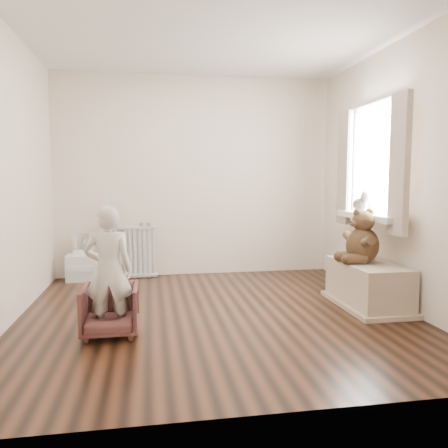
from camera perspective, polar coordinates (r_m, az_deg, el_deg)
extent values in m
cube|color=black|center=(4.18, -1.01, -11.62)|extent=(3.60, 3.60, 0.01)
cube|color=white|center=(4.22, -1.08, 24.44)|extent=(3.60, 3.60, 0.01)
cube|color=white|center=(5.78, -3.74, 6.23)|extent=(3.60, 0.02, 2.60)
cube|color=white|center=(2.23, 5.99, 7.08)|extent=(3.60, 0.02, 2.60)
cube|color=white|center=(4.13, -26.73, 5.85)|extent=(0.02, 3.60, 2.60)
cube|color=white|center=(4.62, 21.74, 5.98)|extent=(0.02, 3.60, 2.60)
cube|color=white|center=(4.86, 19.54, 7.79)|extent=(0.03, 0.90, 1.10)
cube|color=silver|center=(4.83, 18.38, 0.95)|extent=(0.22, 1.10, 0.06)
cube|color=#BCAA95|center=(4.31, 21.95, 7.21)|extent=(0.06, 0.26, 1.30)
cube|color=#BCAA95|center=(5.32, 15.46, 7.05)|extent=(0.06, 0.26, 1.30)
cube|color=silver|center=(5.70, -11.89, -3.06)|extent=(0.63, 0.12, 0.66)
cube|color=beige|center=(5.66, -13.85, 1.29)|extent=(0.19, 0.02, 0.32)
cylinder|color=#A59E8C|center=(5.66, -10.58, -0.03)|extent=(0.09, 0.09, 0.05)
cylinder|color=#A59E8C|center=(5.66, -9.59, -0.02)|extent=(0.09, 0.09, 0.05)
cube|color=silver|center=(5.74, -18.02, -4.31)|extent=(0.38, 0.27, 0.59)
imported|color=brown|center=(3.70, -14.63, -10.80)|extent=(0.44, 0.46, 0.41)
imported|color=silver|center=(3.57, -14.84, -5.93)|extent=(0.38, 0.25, 1.03)
cube|color=#C6B596|center=(4.59, 18.28, -7.75)|extent=(0.49, 0.93, 0.44)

